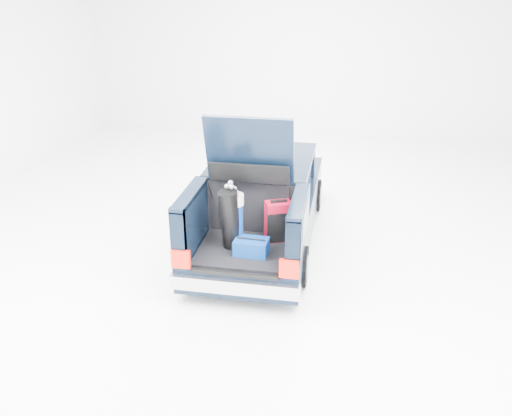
% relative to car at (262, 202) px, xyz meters
% --- Properties ---
extents(ground, '(14.00, 14.00, 0.00)m').
position_rel_car_xyz_m(ground, '(0.00, -0.11, -0.67)').
color(ground, white).
rests_on(ground, ground).
extents(car, '(1.87, 4.65, 2.47)m').
position_rel_car_xyz_m(car, '(0.00, 0.00, 0.00)').
color(car, black).
rests_on(car, ground).
extents(red_suitcase, '(0.45, 0.39, 0.64)m').
position_rel_car_xyz_m(red_suitcase, '(0.45, -1.21, 0.23)').
color(red_suitcase, maroon).
rests_on(red_suitcase, car).
extents(black_golf_bag, '(0.39, 0.48, 1.03)m').
position_rel_car_xyz_m(black_golf_bag, '(-0.19, -1.61, 0.39)').
color(black_golf_bag, black).
rests_on(black_golf_bag, car).
extents(blue_golf_bag, '(0.32, 0.32, 0.93)m').
position_rel_car_xyz_m(blue_golf_bag, '(-0.15, -1.55, 0.35)').
color(blue_golf_bag, black).
rests_on(blue_golf_bag, car).
extents(blue_duffel, '(0.49, 0.33, 0.25)m').
position_rel_car_xyz_m(blue_duffel, '(0.13, -1.73, 0.04)').
color(blue_duffel, navy).
rests_on(blue_duffel, car).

